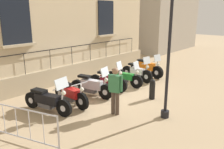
# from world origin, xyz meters

# --- Properties ---
(ground_plane) EXTENTS (60.00, 60.00, 0.00)m
(ground_plane) POSITION_xyz_m (0.00, 0.00, 0.00)
(ground_plane) COLOR tan
(building_facade) EXTENTS (0.82, 12.48, 6.15)m
(building_facade) POSITION_xyz_m (-2.93, 0.00, 2.96)
(building_facade) COLOR #C6B28E
(building_facade) RESTS_ON ground_plane
(motorcycle_black) EXTENTS (2.14, 0.76, 1.37)m
(motorcycle_black) POSITION_xyz_m (-0.12, -3.19, 0.44)
(motorcycle_black) COLOR black
(motorcycle_black) RESTS_ON ground_plane
(motorcycle_red) EXTENTS (1.99, 0.74, 1.00)m
(motorcycle_red) POSITION_xyz_m (-0.00, -2.22, 0.43)
(motorcycle_red) COLOR black
(motorcycle_red) RESTS_ON ground_plane
(motorcycle_silver) EXTENTS (2.06, 0.75, 1.34)m
(motorcycle_silver) POSITION_xyz_m (-0.08, -1.04, 0.44)
(motorcycle_silver) COLOR black
(motorcycle_silver) RESTS_ON ground_plane
(motorcycle_maroon) EXTENTS (1.92, 0.67, 1.42)m
(motorcycle_maroon) POSITION_xyz_m (-0.05, -0.01, 0.44)
(motorcycle_maroon) COLOR black
(motorcycle_maroon) RESTS_ON ground_plane
(motorcycle_green) EXTENTS (2.06, 0.55, 1.29)m
(motorcycle_green) POSITION_xyz_m (0.06, 1.03, 0.42)
(motorcycle_green) COLOR black
(motorcycle_green) RESTS_ON ground_plane
(motorcycle_white) EXTENTS (2.01, 0.60, 1.35)m
(motorcycle_white) POSITION_xyz_m (0.04, 2.18, 0.44)
(motorcycle_white) COLOR black
(motorcycle_white) RESTS_ON ground_plane
(motorcycle_orange) EXTENTS (2.24, 0.67, 1.32)m
(motorcycle_orange) POSITION_xyz_m (-0.07, 3.27, 0.46)
(motorcycle_orange) COLOR black
(motorcycle_orange) RESTS_ON ground_plane
(lamppost) EXTENTS (0.31, 0.31, 4.63)m
(lamppost) POSITION_xyz_m (3.28, -0.84, 2.53)
(lamppost) COLOR black
(lamppost) RESTS_ON ground_plane
(crowd_barrier) EXTENTS (2.30, 0.70, 1.05)m
(crowd_barrier) POSITION_xyz_m (1.13, -4.82, 0.57)
(crowd_barrier) COLOR #B7B7BF
(crowd_barrier) RESTS_ON ground_plane
(bollard) EXTENTS (0.24, 0.24, 0.85)m
(bollard) POSITION_xyz_m (2.03, 0.38, 0.43)
(bollard) COLOR black
(bollard) RESTS_ON ground_plane
(pedestrian_standing) EXTENTS (0.51, 0.31, 1.68)m
(pedestrian_standing) POSITION_xyz_m (1.83, -1.76, 0.95)
(pedestrian_standing) COLOR #47382D
(pedestrian_standing) RESTS_ON ground_plane
(distant_building) EXTENTS (5.44, 7.68, 6.23)m
(distant_building) POSITION_xyz_m (-5.21, 12.64, 3.12)
(distant_building) COLOR #9E9384
(distant_building) RESTS_ON ground_plane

